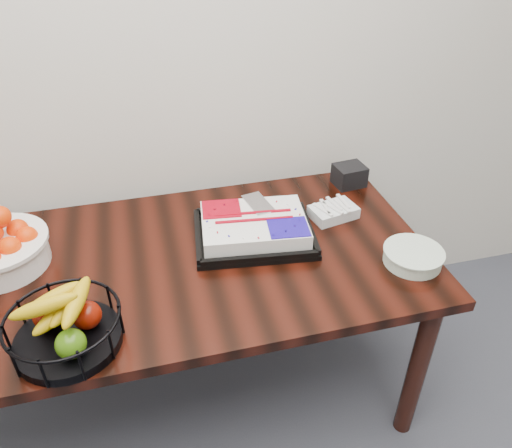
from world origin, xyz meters
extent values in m
plane|color=silver|center=(0.00, 2.50, 1.35)|extent=(5.00, 0.00, 5.00)
cube|color=black|center=(0.00, 2.00, 0.73)|extent=(1.80, 0.90, 0.04)
cylinder|color=black|center=(0.82, 1.63, 0.35)|extent=(0.07, 0.07, 0.71)
cylinder|color=black|center=(0.82, 2.37, 0.35)|extent=(0.07, 0.07, 0.71)
cube|color=black|center=(0.31, 2.06, 0.76)|extent=(0.47, 0.39, 0.02)
cube|color=white|center=(0.31, 2.06, 0.80)|extent=(0.41, 0.33, 0.07)
cube|color=#990314|center=(0.19, 2.13, 0.84)|extent=(0.16, 0.14, 0.00)
cube|color=#1A0D8F|center=(0.42, 1.98, 0.84)|extent=(0.16, 0.14, 0.00)
cube|color=silver|center=(0.33, 2.15, 0.84)|extent=(0.10, 0.16, 0.00)
cylinder|color=black|center=(-0.33, 1.69, 0.77)|extent=(0.30, 0.30, 0.03)
torus|color=black|center=(-0.33, 1.69, 0.86)|extent=(0.32, 0.32, 0.01)
cylinder|color=white|center=(0.80, 1.78, 0.77)|extent=(0.20, 0.20, 0.05)
cylinder|color=white|center=(0.80, 1.78, 0.80)|extent=(0.21, 0.21, 0.01)
cube|color=silver|center=(0.64, 2.11, 0.77)|extent=(0.19, 0.15, 0.04)
cube|color=black|center=(0.80, 2.33, 0.79)|extent=(0.14, 0.12, 0.09)
camera|label=1|loc=(-0.06, 0.62, 1.85)|focal=35.00mm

